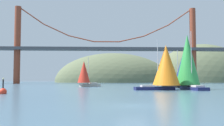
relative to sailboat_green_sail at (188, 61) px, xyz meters
The scene contains 9 objects.
ground_plane 36.14m from the sailboat_green_sail, 116.30° to the right, with size 360.00×360.00×0.00m, color #426075.
headland_right 112.28m from the sailboat_green_sail, 66.78° to the left, with size 60.60×44.00×47.01m, color #5B6647.
headland_center 103.78m from the sailboat_green_sail, 95.98° to the left, with size 70.33×44.00×35.32m, color #5B6647.
suspension_bridge 65.84m from the sailboat_green_sail, 104.06° to the left, with size 116.05×6.00×35.06m.
sailboat_green_sail is the anchor object (origin of this frame).
sailboat_scarlet_sail 29.52m from the sailboat_green_sail, 141.12° to the left, with size 7.10×5.59×8.32m.
sailboat_navy_sail 8.70m from the sailboat_green_sail, 79.66° to the left, with size 7.62×7.71×9.35m.
sailboat_orange_sail 6.09m from the sailboat_green_sail, 155.73° to the right, with size 9.48×5.92×10.18m.
channel_buoy 36.40m from the sailboat_green_sail, 156.35° to the right, with size 1.10×1.10×2.64m.
Camera 1 is at (-2.64, -21.64, 2.28)m, focal length 41.37 mm.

